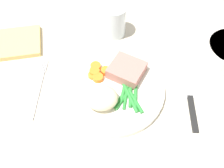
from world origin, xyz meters
TOP-DOWN VIEW (x-y plane):
  - dining_table at (0.00, 0.00)cm, footprint 120.00×90.00cm
  - dinner_plate at (1.13, 0.73)cm, footprint 24.12×24.12cm
  - meat_portion at (4.38, 4.53)cm, footprint 9.84×9.58cm
  - mashed_potatoes at (-1.04, -3.61)cm, footprint 7.27×6.18cm
  - carrot_slices at (-2.42, 4.28)cm, footprint 5.15×5.70cm
  - green_beans at (5.01, -1.55)cm, footprint 6.68×9.93cm
  - fork at (-16.05, 0.47)cm, footprint 1.44×16.60cm
  - knife at (18.99, 0.44)cm, footprint 1.70×20.50cm
  - water_glass at (0.81, 19.72)cm, footprint 6.44×6.44cm
  - napkin at (-24.07, 14.44)cm, footprint 13.21×12.83cm

SIDE VIEW (x-z plane):
  - dining_table at x=0.00cm, z-range 0.00..2.00cm
  - knife at x=18.99cm, z-range 1.88..2.52cm
  - fork at x=-16.05cm, z-range 2.00..2.40cm
  - napkin at x=-24.07cm, z-range 2.00..3.33cm
  - dinner_plate at x=1.13cm, z-range 2.00..3.60cm
  - green_beans at x=5.01cm, z-range 3.55..4.40cm
  - carrot_slices at x=-2.42cm, z-range 3.54..4.81cm
  - meat_portion at x=4.38cm, z-range 3.60..6.36cm
  - water_glass at x=0.81cm, z-range 1.34..9.99cm
  - mashed_potatoes at x=-1.04cm, z-range 3.60..7.81cm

